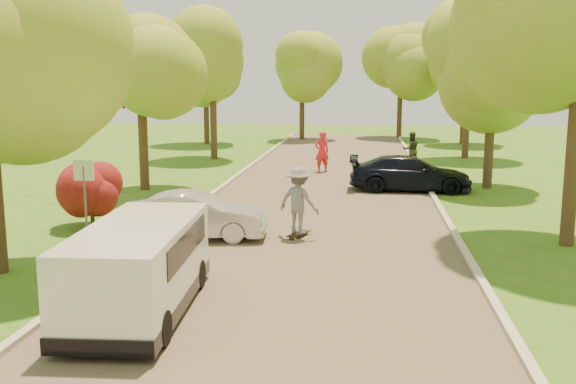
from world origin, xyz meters
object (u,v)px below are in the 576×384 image
at_px(skateboarder, 299,200).
at_px(person_olive, 411,150).
at_px(street_sign, 84,183).
at_px(silver_sedan, 195,216).
at_px(longboard, 299,234).
at_px(minivan, 139,267).
at_px(dark_sedan, 410,173).
at_px(person_striped, 322,152).

distance_m(skateboarder, person_olive, 15.49).
bearing_deg(street_sign, silver_sedan, 11.02).
height_order(silver_sedan, longboard, silver_sedan).
distance_m(minivan, skateboarder, 6.47).
height_order(silver_sedan, skateboarder, skateboarder).
xyz_separation_m(silver_sedan, longboard, (2.75, 0.44, -0.53)).
relative_size(silver_sedan, skateboarder, 2.09).
relative_size(dark_sedan, person_olive, 2.70).
bearing_deg(silver_sedan, dark_sedan, -41.34).
bearing_deg(person_olive, minivan, 58.29).
bearing_deg(person_olive, longboard, 60.01).
bearing_deg(skateboarder, longboard, -64.56).
height_order(dark_sedan, person_olive, person_olive).
relative_size(longboard, person_striped, 0.50).
bearing_deg(person_striped, longboard, 68.85).
relative_size(minivan, person_striped, 2.40).
xyz_separation_m(person_striped, person_olive, (4.24, 2.29, -0.09)).
bearing_deg(street_sign, longboard, 10.08).
xyz_separation_m(street_sign, skateboarder, (5.60, 0.99, -0.53)).
height_order(street_sign, skateboarder, street_sign).
bearing_deg(longboard, dark_sedan, -90.11).
xyz_separation_m(dark_sedan, person_olive, (0.50, 7.00, 0.19)).
height_order(minivan, person_striped, person_striped).
bearing_deg(dark_sedan, person_striped, 38.57).
relative_size(street_sign, skateboarder, 1.19).
xyz_separation_m(minivan, person_olive, (6.30, 21.01, -0.01)).
bearing_deg(street_sign, skateboarder, 10.08).
bearing_deg(dark_sedan, longboard, 156.39).
relative_size(street_sign, person_olive, 1.26).
bearing_deg(person_striped, silver_sedan, 56.92).
bearing_deg(street_sign, dark_sedan, 44.54).
height_order(silver_sedan, person_olive, person_olive).
distance_m(street_sign, person_striped, 14.70).
height_order(street_sign, person_striped, street_sign).
height_order(minivan, longboard, minivan).
height_order(street_sign, minivan, street_sign).
distance_m(skateboarder, person_striped, 12.68).
relative_size(minivan, longboard, 4.75).
relative_size(minivan, person_olive, 2.63).
bearing_deg(person_olive, dark_sedan, 70.90).
bearing_deg(skateboarder, street_sign, 33.72).
bearing_deg(minivan, street_sign, 119.86).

